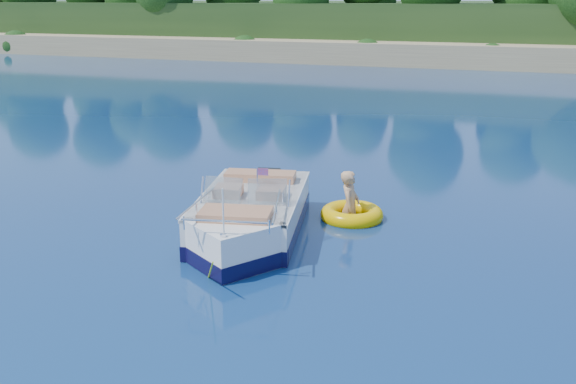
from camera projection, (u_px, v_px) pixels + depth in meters
ground at (239, 284)px, 10.22m from camera, size 160.00×160.00×0.00m
shoreline at (485, 32)px, 67.41m from camera, size 170.00×59.00×6.00m
motorboat at (249, 220)px, 12.16m from camera, size 2.55×5.19×1.75m
tow_tube at (352, 215)px, 13.22m from camera, size 1.45×1.45×0.34m
boy at (350, 218)px, 13.30m from camera, size 0.46×0.89×1.68m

